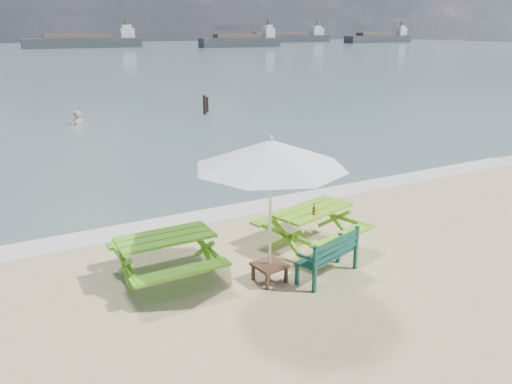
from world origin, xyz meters
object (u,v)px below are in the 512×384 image
picnic_table_right (312,228)px  beer_bottle (314,211)px  swimmer (78,131)px  picnic_table_left (166,257)px  patio_umbrella (271,154)px  side_table (270,272)px  park_bench (327,264)px

picnic_table_right → beer_bottle: beer_bottle is taller
swimmer → beer_bottle: bearing=-84.5°
picnic_table_left → patio_umbrella: bearing=-33.3°
swimmer → picnic_table_left: bearing=-94.4°
picnic_table_left → side_table: (1.54, -1.01, -0.21)m
picnic_table_right → park_bench: (-0.51, -1.23, -0.14)m
side_table → patio_umbrella: bearing=0.0°
side_table → picnic_table_left: bearing=146.7°
beer_bottle → swimmer: bearing=95.5°
patio_umbrella → beer_bottle: size_ratio=12.25×
beer_bottle → swimmer: 16.90m
picnic_table_right → patio_umbrella: patio_umbrella is taller
picnic_table_right → patio_umbrella: bearing=-149.4°
swimmer → side_table: bearing=-89.1°
picnic_table_left → park_bench: (2.54, -1.35, -0.14)m
beer_bottle → swimmer: beer_bottle is taller
picnic_table_left → swimmer: (1.27, 16.37, -0.69)m
picnic_table_left → beer_bottle: beer_bottle is taller
patio_umbrella → beer_bottle: 2.04m
side_table → swimmer: 17.39m
park_bench → beer_bottle: bearing=70.2°
picnic_table_left → swimmer: bearing=85.6°
park_bench → swimmer: park_bench is taller
park_bench → beer_bottle: size_ratio=5.87×
side_table → swimmer: swimmer is taller
patio_umbrella → swimmer: (-0.28, 17.38, -2.63)m
park_bench → beer_bottle: 1.19m
picnic_table_right → patio_umbrella: (-1.51, -0.89, 1.93)m
picnic_table_left → park_bench: size_ratio=1.35×
beer_bottle → patio_umbrella: bearing=-155.9°
picnic_table_right → swimmer: 16.60m
picnic_table_left → side_table: bearing=-33.3°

